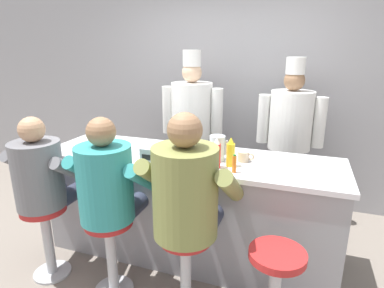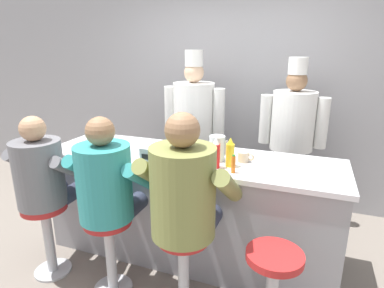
# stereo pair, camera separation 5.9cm
# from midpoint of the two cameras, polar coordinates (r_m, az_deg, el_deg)

# --- Properties ---
(ground_plane) EXTENTS (20.00, 20.00, 0.00)m
(ground_plane) POSITION_cam_midpoint_polar(r_m,az_deg,el_deg) (2.95, -3.83, -22.47)
(ground_plane) COLOR slate
(wall_back) EXTENTS (10.00, 0.06, 2.70)m
(wall_back) POSITION_cam_midpoint_polar(r_m,az_deg,el_deg) (4.01, 5.92, 9.31)
(wall_back) COLOR #99999E
(wall_back) RESTS_ON ground_plane
(diner_counter) EXTENTS (2.59, 0.75, 0.97)m
(diner_counter) POSITION_cam_midpoint_polar(r_m,az_deg,el_deg) (2.97, -1.15, -10.91)
(diner_counter) COLOR gray
(diner_counter) RESTS_ON ground_plane
(ketchup_bottle_red) EXTENTS (0.07, 0.07, 0.24)m
(ketchup_bottle_red) POSITION_cam_midpoint_polar(r_m,az_deg,el_deg) (2.48, 3.69, -1.71)
(ketchup_bottle_red) COLOR red
(ketchup_bottle_red) RESTS_ON diner_counter
(mustard_bottle_yellow) EXTENTS (0.07, 0.07, 0.24)m
(mustard_bottle_yellow) POSITION_cam_midpoint_polar(r_m,az_deg,el_deg) (2.52, 6.22, -1.55)
(mustard_bottle_yellow) COLOR yellow
(mustard_bottle_yellow) RESTS_ON diner_counter
(hot_sauce_bottle_orange) EXTENTS (0.03, 0.03, 0.14)m
(hot_sauce_bottle_orange) POSITION_cam_midpoint_polar(r_m,az_deg,el_deg) (2.41, 6.84, -3.53)
(hot_sauce_bottle_orange) COLOR orange
(hot_sauce_bottle_orange) RESTS_ON diner_counter
(water_pitcher_clear) EXTENTS (0.15, 0.13, 0.21)m
(water_pitcher_clear) POSITION_cam_midpoint_polar(r_m,az_deg,el_deg) (2.65, 3.89, -0.72)
(water_pitcher_clear) COLOR silver
(water_pitcher_clear) RESTS_ON diner_counter
(breakfast_plate) EXTENTS (0.27, 0.27, 0.05)m
(breakfast_plate) POSITION_cam_midpoint_polar(r_m,az_deg,el_deg) (2.81, -5.63, -1.64)
(breakfast_plate) COLOR white
(breakfast_plate) RESTS_ON diner_counter
(cereal_bowl) EXTENTS (0.16, 0.16, 0.06)m
(cereal_bowl) POSITION_cam_midpoint_polar(r_m,az_deg,el_deg) (3.10, -18.80, -0.45)
(cereal_bowl) COLOR white
(cereal_bowl) RESTS_ON diner_counter
(coffee_mug_white) EXTENTS (0.13, 0.09, 0.08)m
(coffee_mug_white) POSITION_cam_midpoint_polar(r_m,az_deg,el_deg) (2.87, -16.67, -1.33)
(coffee_mug_white) COLOR white
(coffee_mug_white) RESTS_ON diner_counter
(coffee_mug_tan) EXTENTS (0.14, 0.09, 0.08)m
(coffee_mug_tan) POSITION_cam_midpoint_polar(r_m,az_deg,el_deg) (2.66, 8.59, -2.22)
(coffee_mug_tan) COLOR beige
(coffee_mug_tan) RESTS_ON diner_counter
(napkin_dispenser_chrome) EXTENTS (0.12, 0.07, 0.12)m
(napkin_dispenser_chrome) POSITION_cam_midpoint_polar(r_m,az_deg,el_deg) (2.61, -8.44, -2.09)
(napkin_dispenser_chrome) COLOR silver
(napkin_dispenser_chrome) RESTS_ON diner_counter
(diner_seated_grey) EXTENTS (0.57, 0.56, 1.37)m
(diner_seated_grey) POSITION_cam_midpoint_polar(r_m,az_deg,el_deg) (2.84, -25.62, -5.78)
(diner_seated_grey) COLOR #B2B5BA
(diner_seated_grey) RESTS_ON ground_plane
(diner_seated_teal) EXTENTS (0.60, 0.60, 1.41)m
(diner_seated_teal) POSITION_cam_midpoint_polar(r_m,az_deg,el_deg) (2.45, -15.29, -7.60)
(diner_seated_teal) COLOR #B2B5BA
(diner_seated_teal) RESTS_ON ground_plane
(diner_seated_olive) EXTENTS (0.66, 0.65, 1.49)m
(diner_seated_olive) POSITION_cam_midpoint_polar(r_m,az_deg,el_deg) (2.17, -1.64, -9.25)
(diner_seated_olive) COLOR #B2B5BA
(diner_seated_olive) RESTS_ON ground_plane
(empty_stool_round) EXTENTS (0.36, 0.36, 0.65)m
(empty_stool_round) POSITION_cam_midpoint_polar(r_m,az_deg,el_deg) (2.29, 13.81, -22.45)
(empty_stool_round) COLOR #B2B5BA
(empty_stool_round) RESTS_ON ground_plane
(cook_in_whites_near) EXTENTS (0.72, 0.46, 1.84)m
(cook_in_whites_near) POSITION_cam_midpoint_polar(r_m,az_deg,el_deg) (3.69, -0.48, 3.44)
(cook_in_whites_near) COLOR #232328
(cook_in_whites_near) RESTS_ON ground_plane
(cook_in_whites_far) EXTENTS (0.69, 0.44, 1.77)m
(cook_in_whites_far) POSITION_cam_midpoint_polar(r_m,az_deg,el_deg) (3.57, 16.50, 1.67)
(cook_in_whites_far) COLOR #232328
(cook_in_whites_far) RESTS_ON ground_plane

